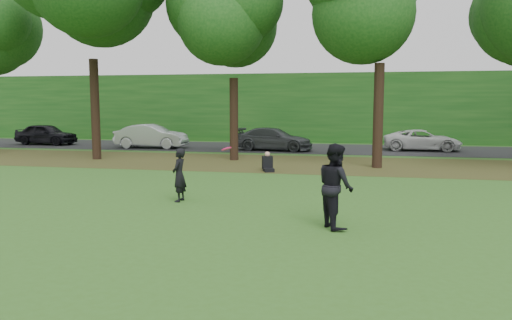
{
  "coord_description": "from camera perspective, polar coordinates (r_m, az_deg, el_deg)",
  "views": [
    {
      "loc": [
        3.25,
        -10.45,
        2.92
      ],
      "look_at": [
        0.38,
        3.19,
        1.3
      ],
      "focal_mm": 35.0,
      "sensor_mm": 36.0,
      "label": 1
    }
  ],
  "objects": [
    {
      "name": "parked_cars",
      "position": [
        30.65,
        2.91,
        2.49
      ],
      "size": [
        39.48,
        3.94,
        1.5
      ],
      "color": "black",
      "rests_on": "street"
    },
    {
      "name": "player_right",
      "position": [
        11.72,
        9.09,
        -2.93
      ],
      "size": [
        1.1,
        1.2,
        1.98
      ],
      "primitive_type": "imported",
      "rotation": [
        0.0,
        0.0,
        2.04
      ],
      "color": "black",
      "rests_on": "ground"
    },
    {
      "name": "street",
      "position": [
        31.75,
        5.94,
        1.34
      ],
      "size": [
        70.0,
        7.0,
        0.02
      ],
      "primitive_type": "cube",
      "color": "black",
      "rests_on": "ground"
    },
    {
      "name": "ground",
      "position": [
        11.33,
        -5.28,
        -8.34
      ],
      "size": [
        120.0,
        120.0,
        0.0
      ],
      "primitive_type": "plane",
      "color": "#2F581B",
      "rests_on": "ground"
    },
    {
      "name": "far_hedge",
      "position": [
        37.59,
        6.94,
        5.94
      ],
      "size": [
        70.0,
        3.0,
        5.0
      ],
      "primitive_type": "cube",
      "color": "#134213",
      "rests_on": "ground"
    },
    {
      "name": "leaf_litter",
      "position": [
        23.85,
        3.94,
        -0.4
      ],
      "size": [
        60.0,
        7.0,
        0.01
      ],
      "primitive_type": "cube",
      "color": "#463419",
      "rests_on": "ground"
    },
    {
      "name": "player_left",
      "position": [
        14.83,
        -8.77,
        -1.71
      ],
      "size": [
        0.39,
        0.58,
        1.58
      ],
      "primitive_type": "imported",
      "rotation": [
        0.0,
        0.0,
        -1.59
      ],
      "color": "black",
      "rests_on": "ground"
    },
    {
      "name": "frisbee",
      "position": [
        13.42,
        -3.39,
        1.28
      ],
      "size": [
        0.36,
        0.37,
        0.15
      ],
      "color": "#F71464",
      "rests_on": "ground"
    },
    {
      "name": "seated_person",
      "position": [
        21.16,
        1.35,
        -0.45
      ],
      "size": [
        0.65,
        0.83,
        0.83
      ],
      "rotation": [
        0.0,
        0.0,
        0.38
      ],
      "color": "black",
      "rests_on": "ground"
    }
  ]
}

